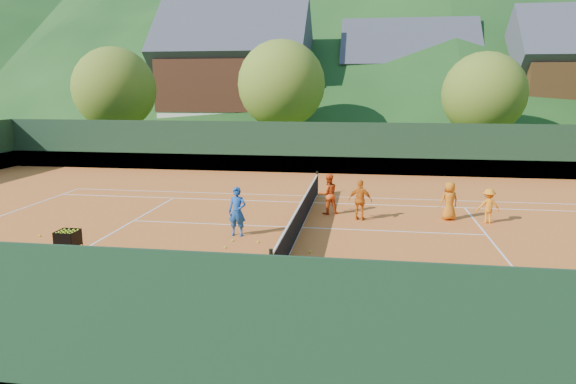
# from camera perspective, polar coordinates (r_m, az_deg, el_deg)

# --- Properties ---
(ground) EXTENTS (400.00, 400.00, 0.00)m
(ground) POSITION_cam_1_polar(r_m,az_deg,el_deg) (18.53, 1.48, -4.03)
(ground) COLOR #304D18
(ground) RESTS_ON ground
(clay_court) EXTENTS (40.00, 24.00, 0.02)m
(clay_court) POSITION_cam_1_polar(r_m,az_deg,el_deg) (18.53, 1.48, -4.00)
(clay_court) COLOR #C55D1F
(clay_court) RESTS_ON ground
(coach) EXTENTS (0.64, 0.45, 1.68)m
(coach) POSITION_cam_1_polar(r_m,az_deg,el_deg) (17.41, -5.67, -2.19)
(coach) COLOR #174695
(coach) RESTS_ON clay_court
(student_a) EXTENTS (0.97, 0.88, 1.62)m
(student_a) POSITION_cam_1_polar(r_m,az_deg,el_deg) (20.39, 4.49, -0.22)
(student_a) COLOR #E54F14
(student_a) RESTS_ON clay_court
(student_b) EXTENTS (0.96, 0.56, 1.54)m
(student_b) POSITION_cam_1_polar(r_m,az_deg,el_deg) (19.58, 8.04, -0.91)
(student_b) COLOR orange
(student_b) RESTS_ON clay_court
(student_c) EXTENTS (0.84, 0.70, 1.47)m
(student_c) POSITION_cam_1_polar(r_m,az_deg,el_deg) (20.36, 17.47, -0.95)
(student_c) COLOR #CD6912
(student_c) RESTS_ON clay_court
(student_d) EXTENTS (0.88, 0.56, 1.30)m
(student_d) POSITION_cam_1_polar(r_m,az_deg,el_deg) (20.39, 21.36, -1.45)
(student_d) COLOR orange
(student_d) RESTS_ON clay_court
(tennis_ball_0) EXTENTS (0.07, 0.07, 0.07)m
(tennis_ball_0) POSITION_cam_1_polar(r_m,az_deg,el_deg) (13.89, -13.39, -9.53)
(tennis_ball_0) COLOR #CCE125
(tennis_ball_0) RESTS_ON clay_court
(tennis_ball_1) EXTENTS (0.07, 0.07, 0.07)m
(tennis_ball_1) POSITION_cam_1_polar(r_m,az_deg,el_deg) (15.78, 2.45, -6.63)
(tennis_ball_1) COLOR #CCE125
(tennis_ball_1) RESTS_ON clay_court
(tennis_ball_2) EXTENTS (0.07, 0.07, 0.07)m
(tennis_ball_2) POSITION_cam_1_polar(r_m,az_deg,el_deg) (13.78, 2.79, -9.40)
(tennis_ball_2) COLOR #CCE125
(tennis_ball_2) RESTS_ON clay_court
(tennis_ball_3) EXTENTS (0.07, 0.07, 0.07)m
(tennis_ball_3) POSITION_cam_1_polar(r_m,az_deg,el_deg) (11.11, 2.89, -14.76)
(tennis_ball_3) COLOR #CCE125
(tennis_ball_3) RESTS_ON clay_court
(tennis_ball_4) EXTENTS (0.07, 0.07, 0.07)m
(tennis_ball_4) POSITION_cam_1_polar(r_m,az_deg,el_deg) (14.60, 20.17, -8.89)
(tennis_ball_4) COLOR #CCE125
(tennis_ball_4) RESTS_ON clay_court
(tennis_ball_6) EXTENTS (0.07, 0.07, 0.07)m
(tennis_ball_6) POSITION_cam_1_polar(r_m,az_deg,el_deg) (12.92, 2.15, -10.85)
(tennis_ball_6) COLOR #CCE125
(tennis_ball_6) RESTS_ON clay_court
(tennis_ball_7) EXTENTS (0.07, 0.07, 0.07)m
(tennis_ball_7) POSITION_cam_1_polar(r_m,az_deg,el_deg) (12.71, -28.88, -12.75)
(tennis_ball_7) COLOR #CCE125
(tennis_ball_7) RESTS_ON clay_court
(tennis_ball_9) EXTENTS (0.07, 0.07, 0.07)m
(tennis_ball_9) POSITION_cam_1_polar(r_m,az_deg,el_deg) (12.03, 24.88, -13.73)
(tennis_ball_9) COLOR #CCE125
(tennis_ball_9) RESTS_ON clay_court
(tennis_ball_11) EXTENTS (0.07, 0.07, 0.07)m
(tennis_ball_11) POSITION_cam_1_polar(r_m,az_deg,el_deg) (11.32, 15.47, -14.66)
(tennis_ball_11) COLOR #CCE125
(tennis_ball_11) RESTS_ON clay_court
(tennis_ball_12) EXTENTS (0.07, 0.07, 0.07)m
(tennis_ball_12) POSITION_cam_1_polar(r_m,az_deg,el_deg) (12.79, 22.82, -12.04)
(tennis_ball_12) COLOR #CCE125
(tennis_ball_12) RESTS_ON clay_court
(tennis_ball_15) EXTENTS (0.07, 0.07, 0.07)m
(tennis_ball_15) POSITION_cam_1_polar(r_m,az_deg,el_deg) (12.95, -22.14, -11.69)
(tennis_ball_15) COLOR #CCE125
(tennis_ball_15) RESTS_ON clay_court
(tennis_ball_16) EXTENTS (0.07, 0.07, 0.07)m
(tennis_ball_16) POSITION_cam_1_polar(r_m,az_deg,el_deg) (14.01, -21.98, -9.90)
(tennis_ball_16) COLOR #CCE125
(tennis_ball_16) RESTS_ON clay_court
(tennis_ball_17) EXTENTS (0.07, 0.07, 0.07)m
(tennis_ball_17) POSITION_cam_1_polar(r_m,az_deg,el_deg) (19.33, -25.88, -4.39)
(tennis_ball_17) COLOR #CCE125
(tennis_ball_17) RESTS_ON clay_court
(tennis_ball_18) EXTENTS (0.07, 0.07, 0.07)m
(tennis_ball_18) POSITION_cam_1_polar(r_m,az_deg,el_deg) (11.88, 0.29, -12.93)
(tennis_ball_18) COLOR #CCE125
(tennis_ball_18) RESTS_ON clay_court
(tennis_ball_19) EXTENTS (0.07, 0.07, 0.07)m
(tennis_ball_19) POSITION_cam_1_polar(r_m,az_deg,el_deg) (14.00, 11.69, -9.29)
(tennis_ball_19) COLOR #CCE125
(tennis_ball_19) RESTS_ON clay_court
(tennis_ball_20) EXTENTS (0.07, 0.07, 0.07)m
(tennis_ball_20) POSITION_cam_1_polar(r_m,az_deg,el_deg) (15.73, -21.71, -7.53)
(tennis_ball_20) COLOR #CCE125
(tennis_ball_20) RESTS_ON clay_court
(tennis_ball_21) EXTENTS (0.07, 0.07, 0.07)m
(tennis_ball_21) POSITION_cam_1_polar(r_m,az_deg,el_deg) (16.30, -7.01, -6.12)
(tennis_ball_21) COLOR #CCE125
(tennis_ball_21) RESTS_ON clay_court
(tennis_ball_23) EXTENTS (0.07, 0.07, 0.07)m
(tennis_ball_23) POSITION_cam_1_polar(r_m,az_deg,el_deg) (10.05, 17.83, -18.38)
(tennis_ball_23) COLOR #CCE125
(tennis_ball_23) RESTS_ON clay_court
(tennis_ball_24) EXTENTS (0.07, 0.07, 0.07)m
(tennis_ball_24) POSITION_cam_1_polar(r_m,az_deg,el_deg) (17.00, -6.19, -5.35)
(tennis_ball_24) COLOR #CCE125
(tennis_ball_24) RESTS_ON clay_court
(tennis_ball_25) EXTENTS (0.07, 0.07, 0.07)m
(tennis_ball_25) POSITION_cam_1_polar(r_m,az_deg,el_deg) (16.76, -3.35, -5.55)
(tennis_ball_25) COLOR #CCE125
(tennis_ball_25) RESTS_ON clay_court
(court_lines) EXTENTS (23.83, 11.03, 0.00)m
(court_lines) POSITION_cam_1_polar(r_m,az_deg,el_deg) (18.53, 1.48, -3.96)
(court_lines) COLOR white
(court_lines) RESTS_ON clay_court
(tennis_net) EXTENTS (0.10, 12.07, 1.10)m
(tennis_net) POSITION_cam_1_polar(r_m,az_deg,el_deg) (18.40, 1.49, -2.47)
(tennis_net) COLOR black
(tennis_net) RESTS_ON clay_court
(perimeter_fence) EXTENTS (40.40, 24.24, 3.00)m
(perimeter_fence) POSITION_cam_1_polar(r_m,az_deg,el_deg) (18.24, 1.50, -0.19)
(perimeter_fence) COLOR black
(perimeter_fence) RESTS_ON clay_court
(ball_hopper) EXTENTS (0.57, 0.57, 1.00)m
(ball_hopper) POSITION_cam_1_polar(r_m,az_deg,el_deg) (15.82, -23.26, -4.85)
(ball_hopper) COLOR black
(ball_hopper) RESTS_ON clay_court
(chalet_left) EXTENTS (13.80, 9.93, 12.92)m
(chalet_left) POSITION_cam_1_polar(r_m,az_deg,el_deg) (49.26, -5.88, 12.27)
(chalet_left) COLOR beige
(chalet_left) RESTS_ON ground
(chalet_mid) EXTENTS (12.65, 8.82, 11.45)m
(chalet_mid) POSITION_cam_1_polar(r_m,az_deg,el_deg) (51.86, 13.05, 11.27)
(chalet_mid) COLOR beige
(chalet_mid) RESTS_ON ground
(tree_a) EXTENTS (6.00, 6.00, 7.88)m
(tree_a) POSITION_cam_1_polar(r_m,az_deg,el_deg) (40.08, -18.75, 10.80)
(tree_a) COLOR #3F2719
(tree_a) RESTS_ON ground
(tree_b) EXTENTS (6.40, 6.40, 8.40)m
(tree_b) POSITION_cam_1_polar(r_m,az_deg,el_deg) (38.22, -0.75, 11.88)
(tree_b) COLOR #412A1A
(tree_b) RESTS_ON ground
(tree_c) EXTENTS (5.60, 5.60, 7.35)m
(tree_c) POSITION_cam_1_polar(r_m,az_deg,el_deg) (37.54, 20.93, 10.14)
(tree_c) COLOR #412A1A
(tree_c) RESTS_ON ground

